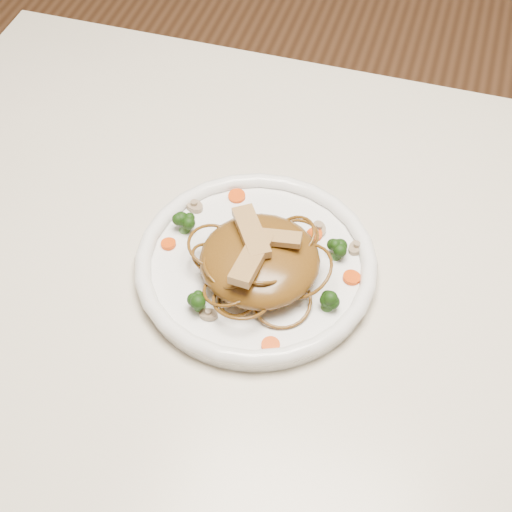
# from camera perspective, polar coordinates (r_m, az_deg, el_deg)

# --- Properties ---
(ground) EXTENTS (4.00, 4.00, 0.00)m
(ground) POSITION_cam_1_polar(r_m,az_deg,el_deg) (1.58, 2.53, -18.15)
(ground) COLOR brown
(ground) RESTS_ON ground
(table) EXTENTS (1.20, 0.80, 0.75)m
(table) POSITION_cam_1_polar(r_m,az_deg,el_deg) (1.00, 3.80, -4.55)
(table) COLOR beige
(table) RESTS_ON ground
(plate) EXTENTS (0.36, 0.36, 0.02)m
(plate) POSITION_cam_1_polar(r_m,az_deg,el_deg) (0.91, -0.00, -0.88)
(plate) COLOR white
(plate) RESTS_ON table
(noodle_mound) EXTENTS (0.16, 0.16, 0.05)m
(noodle_mound) POSITION_cam_1_polar(r_m,az_deg,el_deg) (0.88, 0.28, -0.30)
(noodle_mound) COLOR brown
(noodle_mound) RESTS_ON plate
(chicken_a) EXTENTS (0.06, 0.03, 0.01)m
(chicken_a) POSITION_cam_1_polar(r_m,az_deg,el_deg) (0.86, 1.49, 1.37)
(chicken_a) COLOR tan
(chicken_a) RESTS_ON noodle_mound
(chicken_b) EXTENTS (0.06, 0.08, 0.01)m
(chicken_b) POSITION_cam_1_polar(r_m,az_deg,el_deg) (0.86, -0.36, 1.80)
(chicken_b) COLOR tan
(chicken_b) RESTS_ON noodle_mound
(chicken_c) EXTENTS (0.03, 0.08, 0.01)m
(chicken_c) POSITION_cam_1_polar(r_m,az_deg,el_deg) (0.84, -0.35, -0.22)
(chicken_c) COLOR tan
(chicken_c) RESTS_ON noodle_mound
(broccoli_0) EXTENTS (0.03, 0.03, 0.03)m
(broccoli_0) POSITION_cam_1_polar(r_m,az_deg,el_deg) (0.90, 6.07, 0.57)
(broccoli_0) COLOR #163A0C
(broccoli_0) RESTS_ON plate
(broccoli_1) EXTENTS (0.04, 0.04, 0.03)m
(broccoli_1) POSITION_cam_1_polar(r_m,az_deg,el_deg) (0.93, -5.48, 2.64)
(broccoli_1) COLOR #163A0C
(broccoli_1) RESTS_ON plate
(broccoli_2) EXTENTS (0.03, 0.03, 0.03)m
(broccoli_2) POSITION_cam_1_polar(r_m,az_deg,el_deg) (0.85, -4.31, -3.29)
(broccoli_2) COLOR #163A0C
(broccoli_2) RESTS_ON plate
(broccoli_3) EXTENTS (0.03, 0.03, 0.03)m
(broccoli_3) POSITION_cam_1_polar(r_m,az_deg,el_deg) (0.86, 5.41, -3.35)
(broccoli_3) COLOR #163A0C
(broccoli_3) RESTS_ON plate
(carrot_0) EXTENTS (0.03, 0.03, 0.00)m
(carrot_0) POSITION_cam_1_polar(r_m,az_deg,el_deg) (0.93, 4.42, 1.63)
(carrot_0) COLOR #ED4908
(carrot_0) RESTS_ON plate
(carrot_1) EXTENTS (0.02, 0.02, 0.00)m
(carrot_1) POSITION_cam_1_polar(r_m,az_deg,el_deg) (0.93, -6.61, 0.92)
(carrot_1) COLOR #ED4908
(carrot_1) RESTS_ON plate
(carrot_2) EXTENTS (0.03, 0.03, 0.00)m
(carrot_2) POSITION_cam_1_polar(r_m,az_deg,el_deg) (0.89, 7.22, -1.62)
(carrot_2) COLOR #ED4908
(carrot_2) RESTS_ON plate
(carrot_3) EXTENTS (0.02, 0.02, 0.00)m
(carrot_3) POSITION_cam_1_polar(r_m,az_deg,el_deg) (0.97, -1.46, 4.53)
(carrot_3) COLOR #ED4908
(carrot_3) RESTS_ON plate
(carrot_4) EXTENTS (0.02, 0.02, 0.00)m
(carrot_4) POSITION_cam_1_polar(r_m,az_deg,el_deg) (0.83, 1.10, -6.73)
(carrot_4) COLOR #ED4908
(carrot_4) RESTS_ON plate
(mushroom_0) EXTENTS (0.02, 0.02, 0.01)m
(mushroom_0) POSITION_cam_1_polar(r_m,az_deg,el_deg) (0.86, -3.60, -4.43)
(mushroom_0) COLOR gray
(mushroom_0) RESTS_ON plate
(mushroom_1) EXTENTS (0.03, 0.03, 0.01)m
(mushroom_1) POSITION_cam_1_polar(r_m,az_deg,el_deg) (0.92, 7.57, 0.64)
(mushroom_1) COLOR gray
(mushroom_1) RESTS_ON plate
(mushroom_2) EXTENTS (0.04, 0.04, 0.01)m
(mushroom_2) POSITION_cam_1_polar(r_m,az_deg,el_deg) (0.96, -4.67, 3.78)
(mushroom_2) COLOR gray
(mushroom_2) RESTS_ON plate
(mushroom_3) EXTENTS (0.03, 0.03, 0.01)m
(mushroom_3) POSITION_cam_1_polar(r_m,az_deg,el_deg) (0.94, 4.76, 2.02)
(mushroom_3) COLOR gray
(mushroom_3) RESTS_ON plate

